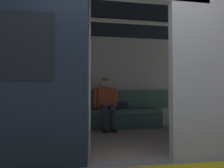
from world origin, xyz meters
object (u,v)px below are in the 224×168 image
at_px(bench_seat, 101,114).
at_px(grab_pole_door, 89,75).
at_px(person_seated, 106,100).
at_px(book, 87,109).
at_px(train_car, 106,53).
at_px(handbag, 122,105).

height_order(bench_seat, grab_pole_door, grab_pole_door).
relative_size(person_seated, book, 5.37).
distance_m(train_car, book, 1.65).
height_order(bench_seat, book, book).
xyz_separation_m(person_seated, book, (0.42, -0.12, -0.21)).
height_order(bench_seat, person_seated, person_seated).
relative_size(handbag, grab_pole_door, 0.12).
xyz_separation_m(book, grab_pole_door, (0.15, 2.14, 0.63)).
height_order(handbag, book, handbag).
bearing_deg(person_seated, train_car, 80.84).
relative_size(bench_seat, book, 12.99).
distance_m(bench_seat, handbag, 0.54).
bearing_deg(bench_seat, person_seated, 152.31).
distance_m(bench_seat, grab_pole_door, 2.25).
xyz_separation_m(train_car, handbag, (-0.57, -1.19, -1.03)).
bearing_deg(person_seated, grab_pole_door, 74.29).
xyz_separation_m(train_car, book, (0.24, -1.21, -1.10)).
distance_m(train_car, grab_pole_door, 1.12).
height_order(train_car, grab_pole_door, train_car).
xyz_separation_m(handbag, grab_pole_door, (0.97, 2.12, 0.56)).
distance_m(train_car, bench_seat, 1.67).
bearing_deg(person_seated, book, -16.00).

